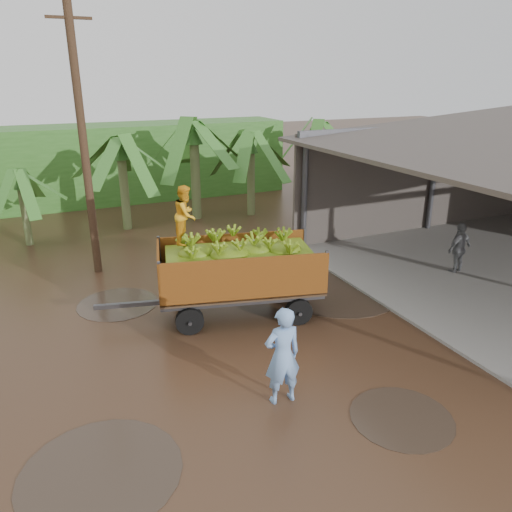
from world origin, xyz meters
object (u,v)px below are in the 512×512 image
at_px(banana_trailer, 238,269).
at_px(utility_pole, 83,143).
at_px(man_blue, 282,356).
at_px(man_grey, 459,248).

bearing_deg(banana_trailer, utility_pole, 136.38).
xyz_separation_m(man_blue, man_grey, (7.89, 3.47, -0.15)).
distance_m(man_grey, utility_pole, 11.66).
bearing_deg(man_grey, banana_trailer, -11.13).
bearing_deg(man_grey, utility_pole, -34.35).
bearing_deg(utility_pole, man_blue, -74.79).
distance_m(man_blue, man_grey, 8.62).
height_order(man_grey, utility_pole, utility_pole).
height_order(banana_trailer, man_blue, banana_trailer).
xyz_separation_m(banana_trailer, man_grey, (7.23, -0.27, -0.41)).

